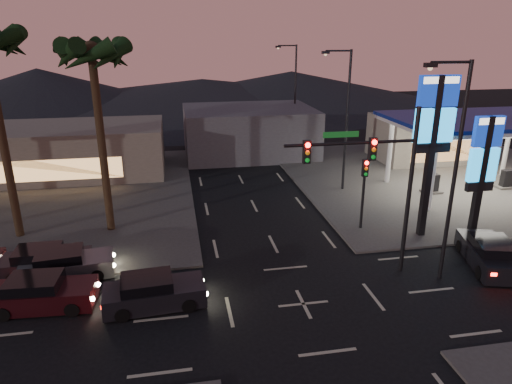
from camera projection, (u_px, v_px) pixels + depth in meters
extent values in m
plane|color=black|center=(303.00, 304.00, 19.58)|extent=(140.00, 140.00, 0.00)
cube|color=#47443F|center=(438.00, 175.00, 37.15)|extent=(24.00, 24.00, 0.12)
cube|color=#47443F|center=(18.00, 200.00, 31.70)|extent=(24.00, 24.00, 0.12)
cylinder|color=silver|center=(432.00, 175.00, 28.99)|extent=(0.36, 0.36, 5.00)
cylinder|color=silver|center=(390.00, 152.00, 34.56)|extent=(0.36, 0.36, 5.00)
cylinder|color=silver|center=(507.00, 146.00, 36.27)|extent=(0.36, 0.36, 5.00)
cube|color=silver|center=(480.00, 121.00, 31.74)|extent=(12.00, 8.00, 0.50)
cube|color=white|center=(479.00, 126.00, 31.84)|extent=(11.60, 7.60, 0.06)
cube|color=navy|center=(480.00, 119.00, 31.69)|extent=(12.20, 8.20, 0.25)
cube|color=black|center=(432.00, 184.00, 32.68)|extent=(0.80, 0.50, 1.40)
cube|color=black|center=(507.00, 179.00, 33.70)|extent=(0.80, 0.50, 1.40)
cube|color=#726B5B|center=(431.00, 138.00, 41.49)|extent=(10.00, 6.00, 4.00)
cube|color=black|center=(430.00, 160.00, 24.66)|extent=(0.35, 0.35, 9.00)
cube|color=navy|center=(439.00, 91.00, 23.44)|extent=(2.20, 0.30, 1.60)
cube|color=white|center=(440.00, 80.00, 23.26)|extent=(1.98, 0.32, 0.35)
cube|color=#178EDE|center=(434.00, 125.00, 24.03)|extent=(2.20, 0.30, 1.80)
cube|color=black|center=(431.00, 148.00, 24.43)|extent=(2.09, 0.28, 0.50)
cube|color=black|center=(480.00, 181.00, 24.48)|extent=(0.35, 0.35, 7.00)
cube|color=navy|center=(488.00, 131.00, 23.59)|extent=(1.60, 0.30, 1.60)
cube|color=white|center=(490.00, 121.00, 23.41)|extent=(1.44, 0.32, 0.35)
cube|color=#178EDE|center=(483.00, 165.00, 24.19)|extent=(1.60, 0.30, 1.80)
cube|color=black|center=(479.00, 186.00, 24.58)|extent=(1.52, 0.28, 0.50)
cylinder|color=black|center=(409.00, 193.00, 21.06)|extent=(0.20, 0.20, 8.00)
cylinder|color=black|center=(351.00, 143.00, 19.73)|extent=(6.00, 0.14, 0.14)
cube|color=#0C3F14|center=(341.00, 134.00, 19.51)|extent=(1.60, 0.05, 0.25)
cube|color=black|center=(373.00, 149.00, 19.99)|extent=(0.32, 0.25, 1.00)
sphere|color=#FF0C07|center=(375.00, 142.00, 19.75)|extent=(0.22, 0.22, 0.22)
sphere|color=orange|center=(374.00, 150.00, 19.86)|extent=(0.20, 0.20, 0.20)
sphere|color=#0CB226|center=(373.00, 157.00, 19.96)|extent=(0.20, 0.20, 0.20)
cube|color=black|center=(307.00, 152.00, 19.48)|extent=(0.32, 0.25, 1.00)
sphere|color=#FF0C07|center=(308.00, 145.00, 19.24)|extent=(0.22, 0.22, 0.22)
sphere|color=orange|center=(308.00, 153.00, 19.34)|extent=(0.20, 0.20, 0.20)
sphere|color=#0CB226|center=(307.00, 160.00, 19.45)|extent=(0.20, 0.20, 0.20)
cylinder|color=black|center=(363.00, 198.00, 26.36)|extent=(0.16, 0.16, 4.00)
cube|color=black|center=(365.00, 168.00, 25.77)|extent=(0.32, 0.25, 1.00)
sphere|color=#FF0C07|center=(367.00, 163.00, 25.52)|extent=(0.22, 0.22, 0.22)
sphere|color=orange|center=(366.00, 169.00, 25.63)|extent=(0.20, 0.20, 0.20)
sphere|color=#0CB226|center=(366.00, 174.00, 25.74)|extent=(0.20, 0.20, 0.20)
cylinder|color=black|center=(454.00, 177.00, 20.06)|extent=(0.18, 0.18, 10.00)
cylinder|color=black|center=(451.00, 62.00, 18.29)|extent=(1.80, 0.12, 0.12)
cube|color=black|center=(431.00, 65.00, 18.17)|extent=(0.50, 0.25, 0.18)
sphere|color=#FFCC8C|center=(430.00, 68.00, 18.21)|extent=(0.20, 0.20, 0.20)
cylinder|color=black|center=(347.00, 123.00, 32.13)|extent=(0.18, 0.18, 10.00)
cylinder|color=black|center=(339.00, 51.00, 30.37)|extent=(1.80, 0.12, 0.12)
cube|color=black|center=(326.00, 52.00, 30.25)|extent=(0.50, 0.25, 0.18)
sphere|color=#FFCC8C|center=(326.00, 54.00, 30.29)|extent=(0.20, 0.20, 0.20)
cylinder|color=black|center=(295.00, 97.00, 45.14)|extent=(0.18, 0.18, 10.00)
cylinder|color=black|center=(287.00, 46.00, 43.37)|extent=(1.80, 0.12, 0.12)
cube|color=black|center=(278.00, 47.00, 43.25)|extent=(0.50, 0.25, 0.18)
sphere|color=#FFCC8C|center=(278.00, 48.00, 43.29)|extent=(0.20, 0.20, 0.20)
cylinder|color=black|center=(102.00, 146.00, 25.19)|extent=(0.44, 0.44, 10.20)
sphere|color=black|center=(91.00, 50.00, 23.52)|extent=(0.90, 0.90, 0.90)
cone|color=black|center=(118.00, 55.00, 23.84)|extent=(0.90, 2.74, 1.91)
cone|color=black|center=(112.00, 55.00, 24.63)|extent=(2.57, 2.57, 1.91)
cone|color=black|center=(95.00, 55.00, 24.82)|extent=(2.74, 0.90, 1.91)
cone|color=black|center=(76.00, 55.00, 24.31)|extent=(2.57, 2.57, 1.91)
cone|color=black|center=(65.00, 56.00, 23.39)|extent=(0.90, 2.74, 1.91)
cone|color=black|center=(69.00, 57.00, 22.60)|extent=(2.57, 2.57, 1.91)
cone|color=black|center=(88.00, 57.00, 22.41)|extent=(2.74, 0.90, 1.91)
cone|color=black|center=(108.00, 56.00, 22.92)|extent=(2.57, 2.57, 1.91)
cylinder|color=black|center=(4.00, 145.00, 24.24)|extent=(0.44, 0.44, 10.80)
cone|color=black|center=(13.00, 44.00, 22.79)|extent=(0.90, 2.74, 1.91)
cone|color=black|center=(11.00, 43.00, 23.58)|extent=(2.57, 2.57, 1.91)
cube|color=#726B5B|center=(63.00, 151.00, 36.97)|extent=(16.00, 8.00, 4.00)
cube|color=#4C4C51|center=(249.00, 131.00, 43.35)|extent=(12.00, 9.00, 4.40)
cone|color=black|center=(39.00, 88.00, 70.07)|extent=(40.00, 40.00, 6.00)
cone|color=black|center=(291.00, 87.00, 77.04)|extent=(50.00, 50.00, 5.00)
cone|color=black|center=(202.00, 91.00, 74.65)|extent=(60.00, 60.00, 4.00)
cube|color=black|center=(155.00, 295.00, 19.29)|extent=(4.32, 2.07, 0.86)
cube|color=black|center=(147.00, 284.00, 19.03)|extent=(2.21, 1.77, 0.62)
cylinder|color=black|center=(185.00, 286.00, 20.42)|extent=(0.63, 0.27, 0.61)
cylinder|color=black|center=(189.00, 305.00, 18.94)|extent=(0.63, 0.27, 0.61)
cylinder|color=black|center=(123.00, 294.00, 19.78)|extent=(0.63, 0.27, 0.61)
cylinder|color=black|center=(122.00, 315.00, 18.30)|extent=(0.63, 0.27, 0.61)
sphere|color=#FFF2BF|center=(202.00, 280.00, 20.29)|extent=(0.21, 0.21, 0.21)
sphere|color=#FFF2BF|center=(206.00, 294.00, 19.25)|extent=(0.21, 0.21, 0.21)
cube|color=#FF140A|center=(103.00, 292.00, 19.26)|extent=(0.09, 0.24, 0.13)
cube|color=#FF140A|center=(102.00, 307.00, 18.22)|extent=(0.09, 0.24, 0.13)
cube|color=black|center=(44.00, 296.00, 19.20)|extent=(4.33, 2.04, 0.87)
cube|color=black|center=(34.00, 284.00, 18.98)|extent=(2.21, 1.76, 0.63)
cylinder|color=black|center=(82.00, 288.00, 20.19)|extent=(0.63, 0.27, 0.62)
cylinder|color=black|center=(72.00, 309.00, 18.66)|extent=(0.63, 0.27, 0.62)
cylinder|color=black|center=(18.00, 292.00, 19.89)|extent=(0.63, 0.27, 0.62)
cylinder|color=black|center=(3.00, 314.00, 18.35)|extent=(0.63, 0.27, 0.62)
sphere|color=#FFF2BF|center=(98.00, 284.00, 19.96)|extent=(0.21, 0.21, 0.21)
sphere|color=#FFF2BF|center=(92.00, 299.00, 18.87)|extent=(0.21, 0.21, 0.21)
cube|color=slate|center=(68.00, 267.00, 21.58)|extent=(4.33, 2.21, 0.85)
cube|color=black|center=(60.00, 257.00, 21.31)|extent=(2.25, 1.83, 0.61)
cylinder|color=black|center=(98.00, 260.00, 22.74)|extent=(0.63, 0.29, 0.61)
cylinder|color=black|center=(97.00, 275.00, 21.29)|extent=(0.63, 0.29, 0.61)
cylinder|color=black|center=(40.00, 267.00, 22.01)|extent=(0.63, 0.29, 0.61)
cylinder|color=black|center=(36.00, 284.00, 20.56)|extent=(0.63, 0.29, 0.61)
sphere|color=#FFF2BF|center=(113.00, 255.00, 22.64)|extent=(0.21, 0.21, 0.21)
sphere|color=#FFF2BF|center=(113.00, 265.00, 21.62)|extent=(0.21, 0.21, 0.21)
cube|color=#FF140A|center=(21.00, 265.00, 21.47)|extent=(0.10, 0.24, 0.13)
cube|color=#FF140A|center=(17.00, 277.00, 20.45)|extent=(0.10, 0.24, 0.13)
cube|color=black|center=(46.00, 264.00, 21.90)|extent=(4.09, 1.74, 0.83)
cube|color=black|center=(38.00, 254.00, 21.67)|extent=(2.05, 1.59, 0.60)
cylinder|color=black|center=(78.00, 258.00, 22.93)|extent=(0.59, 0.23, 0.59)
cylinder|color=black|center=(72.00, 274.00, 21.47)|extent=(0.59, 0.23, 0.59)
cylinder|color=black|center=(23.00, 263.00, 22.47)|extent=(0.59, 0.23, 0.59)
cylinder|color=black|center=(13.00, 279.00, 21.01)|extent=(0.59, 0.23, 0.59)
sphere|color=#FFF2BF|center=(92.00, 254.00, 22.75)|extent=(0.20, 0.20, 0.20)
sphere|color=#FFF2BF|center=(88.00, 265.00, 21.72)|extent=(0.20, 0.20, 0.20)
cube|color=#FF140A|center=(4.00, 260.00, 22.01)|extent=(0.08, 0.23, 0.13)
sphere|color=#FFF2BF|center=(5.00, 256.00, 22.44)|extent=(0.22, 0.22, 0.22)
cube|color=black|center=(488.00, 255.00, 22.65)|extent=(3.03, 4.80, 0.91)
cube|color=black|center=(493.00, 247.00, 22.17)|extent=(2.27, 2.62, 0.66)
cylinder|color=black|center=(461.00, 246.00, 24.14)|extent=(0.41, 0.69, 0.65)
cylinder|color=black|center=(494.00, 248.00, 23.98)|extent=(0.41, 0.69, 0.65)
cylinder|color=black|center=(480.00, 273.00, 21.47)|extent=(0.41, 0.69, 0.65)
cube|color=#FF140A|center=(494.00, 274.00, 20.56)|extent=(0.27, 0.15, 0.14)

